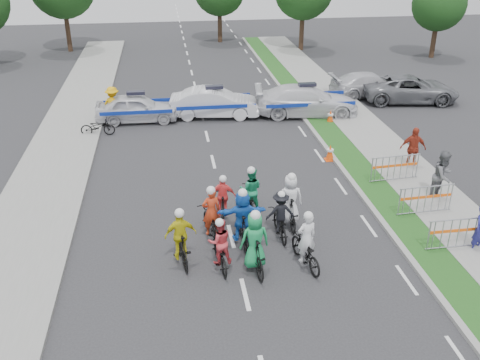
{
  "coord_description": "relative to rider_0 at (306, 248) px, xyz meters",
  "views": [
    {
      "loc": [
        -1.78,
        -11.54,
        9.06
      ],
      "look_at": [
        0.55,
        4.82,
        1.1
      ],
      "focal_mm": 40.0,
      "sensor_mm": 36.0,
      "label": 1
    }
  ],
  "objects": [
    {
      "name": "rider_0",
      "position": [
        0.0,
        0.0,
        0.0
      ],
      "size": [
        0.98,
        1.89,
        1.84
      ],
      "rotation": [
        0.0,
        0.0,
        3.34
      ],
      "color": "black",
      "rests_on": "ground"
    },
    {
      "name": "rider_1",
      "position": [
        -1.5,
        -0.01,
        0.16
      ],
      "size": [
        0.89,
        1.94,
        1.99
      ],
      "rotation": [
        0.0,
        0.0,
        3.25
      ],
      "color": "black",
      "rests_on": "ground"
    },
    {
      "name": "parked_bike",
      "position": [
        -7.01,
        11.76,
        -0.19
      ],
      "size": [
        1.62,
        0.62,
        0.84
      ],
      "primitive_type": "imported",
      "rotation": [
        0.0,
        0.0,
        1.53
      ],
      "color": "black",
      "rests_on": "ground"
    },
    {
      "name": "rider_6",
      "position": [
        -2.56,
        1.88,
        0.01
      ],
      "size": [
        0.99,
        1.93,
        1.88
      ],
      "rotation": [
        0.0,
        0.0,
        3.33
      ],
      "color": "black",
      "rests_on": "ground"
    },
    {
      "name": "rider_9",
      "position": [
        -2.06,
        3.04,
        0.04
      ],
      "size": [
        0.88,
        1.64,
        1.67
      ],
      "rotation": [
        0.0,
        0.0,
        3.01
      ],
      "color": "black",
      "rests_on": "ground"
    },
    {
      "name": "rider_4",
      "position": [
        -0.4,
        1.68,
        0.04
      ],
      "size": [
        0.93,
        1.64,
        1.66
      ],
      "rotation": [
        0.0,
        0.0,
        3.17
      ],
      "color": "black",
      "rests_on": "ground"
    },
    {
      "name": "police_car_0",
      "position": [
        -5.21,
        13.52,
        0.09
      ],
      "size": [
        4.15,
        1.78,
        1.4
      ],
      "primitive_type": "imported",
      "rotation": [
        0.0,
        0.0,
        1.54
      ],
      "color": "silver",
      "rests_on": "ground"
    },
    {
      "name": "tree_2",
      "position": [
        16.07,
        24.89,
        3.22
      ],
      "size": [
        3.85,
        3.85,
        5.77
      ],
      "color": "#382619",
      "rests_on": "ground"
    },
    {
      "name": "rider_2",
      "position": [
        -2.47,
        0.26,
        0.02
      ],
      "size": [
        0.75,
        1.68,
        1.66
      ],
      "rotation": [
        0.0,
        0.0,
        3.25
      ],
      "color": "black",
      "rests_on": "ground"
    },
    {
      "name": "curb_right",
      "position": [
        3.17,
        3.89,
        -0.55
      ],
      "size": [
        0.2,
        60.0,
        0.12
      ],
      "primitive_type": "cube",
      "color": "gray",
      "rests_on": "ground"
    },
    {
      "name": "rider_5",
      "position": [
        -1.64,
        1.47,
        0.2
      ],
      "size": [
        1.54,
        1.84,
        1.93
      ],
      "rotation": [
        0.0,
        0.0,
        3.15
      ],
      "color": "black",
      "rests_on": "ground"
    },
    {
      "name": "rider_7",
      "position": [
        0.06,
        2.34,
        0.14
      ],
      "size": [
        0.82,
        1.85,
        1.94
      ],
      "rotation": [
        0.0,
        0.0,
        3.13
      ],
      "color": "black",
      "rests_on": "ground"
    },
    {
      "name": "cone_0",
      "position": [
        2.97,
        7.38,
        -0.27
      ],
      "size": [
        0.4,
        0.4,
        0.7
      ],
      "color": "#F24C0C",
      "rests_on": "ground"
    },
    {
      "name": "marshal_hiviz",
      "position": [
        -6.37,
        13.52,
        0.31
      ],
      "size": [
        1.36,
        1.21,
        1.83
      ],
      "primitive_type": "imported",
      "rotation": [
        0.0,
        0.0,
        2.57
      ],
      "color": "#E9A80C",
      "rests_on": "ground"
    },
    {
      "name": "spectator_1",
      "position": [
        5.87,
        3.36,
        0.33
      ],
      "size": [
        1.15,
        1.09,
        1.87
      ],
      "primitive_type": "imported",
      "rotation": [
        0.0,
        0.0,
        0.59
      ],
      "color": "#595A5E",
      "rests_on": "ground"
    },
    {
      "name": "rider_8",
      "position": [
        -1.09,
        3.22,
        0.07
      ],
      "size": [
        0.97,
        1.89,
        1.84
      ],
      "rotation": [
        0.0,
        0.0,
        2.95
      ],
      "color": "black",
      "rests_on": "ground"
    },
    {
      "name": "barrier_0",
      "position": [
        4.77,
        0.11,
        -0.05
      ],
      "size": [
        2.01,
        0.53,
        1.12
      ],
      "primitive_type": null,
      "rotation": [
        0.0,
        0.0,
        0.02
      ],
      "color": "#A5A8AD",
      "rests_on": "ground"
    },
    {
      "name": "sidewalk_right",
      "position": [
        5.67,
        3.89,
        -0.54
      ],
      "size": [
        2.4,
        60.0,
        0.13
      ],
      "primitive_type": "cube",
      "color": "gray",
      "rests_on": "ground"
    },
    {
      "name": "grass_strip",
      "position": [
        3.87,
        3.89,
        -0.55
      ],
      "size": [
        1.2,
        60.0,
        0.11
      ],
      "primitive_type": "cube",
      "color": "#1D4B18",
      "rests_on": "ground"
    },
    {
      "name": "police_car_2",
      "position": [
        3.45,
        13.27,
        0.16
      ],
      "size": [
        5.57,
        2.83,
        1.55
      ],
      "primitive_type": "imported",
      "rotation": [
        0.0,
        0.0,
        1.44
      ],
      "color": "silver",
      "rests_on": "ground"
    },
    {
      "name": "rider_3",
      "position": [
        -3.55,
        0.65,
        0.1
      ],
      "size": [
        0.98,
        1.82,
        1.85
      ],
      "rotation": [
        0.0,
        0.0,
        3.3
      ],
      "color": "black",
      "rests_on": "ground"
    },
    {
      "name": "civilian_sedan",
      "position": [
        7.93,
        16.04,
        0.07
      ],
      "size": [
        4.74,
        2.08,
        1.35
      ],
      "primitive_type": "imported",
      "rotation": [
        0.0,
        0.0,
        1.61
      ],
      "color": "silver",
      "rests_on": "ground"
    },
    {
      "name": "police_car_1",
      "position": [
        -1.29,
        13.66,
        0.14
      ],
      "size": [
        4.67,
        2.08,
        1.49
      ],
      "primitive_type": "imported",
      "rotation": [
        0.0,
        0.0,
        1.46
      ],
      "color": "silver",
      "rests_on": "ground"
    },
    {
      "name": "ground",
      "position": [
        -1.93,
        -1.11,
        -0.61
      ],
      "size": [
        90.0,
        90.0,
        0.0
      ],
      "primitive_type": "plane",
      "color": "#28282B",
      "rests_on": "ground"
    },
    {
      "name": "barrier_2",
      "position": [
        4.77,
        4.93,
        -0.05
      ],
      "size": [
        2.03,
        0.67,
        1.12
      ],
      "primitive_type": null,
      "rotation": [
        0.0,
        0.0,
        0.08
      ],
      "color": "#A5A8AD",
      "rests_on": "ground"
    },
    {
      "name": "spectator_2",
      "position": [
        5.97,
        6.07,
        0.28
      ],
      "size": [
        1.1,
        0.59,
        1.78
      ],
      "primitive_type": "imported",
      "rotation": [
        0.0,
        0.0,
        -0.16
      ],
      "color": "maroon",
      "rests_on": "ground"
    },
    {
      "name": "barrier_1",
      "position": [
        4.77,
        2.31,
        -0.05
      ],
      "size": [
        2.03,
        0.62,
        1.12
      ],
      "primitive_type": null,
      "rotation": [
        0.0,
        0.0,
        0.06
      ],
      "color": "#A5A8AD",
      "rests_on": "ground"
    },
    {
      "name": "cone_1",
      "position": [
        4.33,
        11.85,
        -0.27
      ],
      "size": [
        0.4,
        0.4,
        0.7
      ],
      "color": "#F24C0C",
      "rests_on": "ground"
    },
    {
      "name": "sidewalk_left",
      "position": [
        -8.43,
        3.89,
        -0.54
      ],
      "size": [
        3.0,
        60.0,
        0.13
      ],
      "primitive_type": "cube",
      "color": "gray",
      "rests_on": "ground"
    },
    {
      "name": "civilian_suv",
      "position": [
        9.77,
        14.73,
        0.12
      ],
      "size": [
        5.54,
        3.17,
        1.45
      ],
      "primitive_type": "imported",
      "rotation": [
        0.0,
        0.0,
        1.42
      ],
      "color": "slate",
      "rests_on": "ground"
    }
  ]
}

